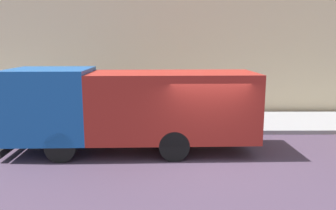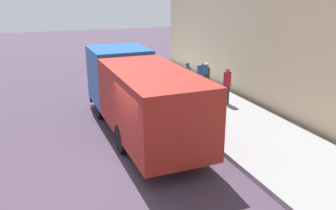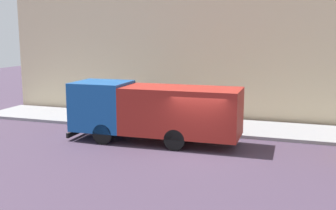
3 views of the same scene
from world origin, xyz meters
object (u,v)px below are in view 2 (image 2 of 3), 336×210
Objects in this scene: pedestrian_walking at (187,78)px; pedestrian_third at (206,78)px; pedestrian_standing at (227,85)px; street_sign_post at (202,88)px; large_utility_truck at (139,93)px.

pedestrian_walking is 1.02m from pedestrian_third.
pedestrian_third is at bearing -22.46° from pedestrian_walking.
street_sign_post is at bearing 38.85° from pedestrian_standing.
large_utility_truck is 4.85× the size of pedestrian_standing.
large_utility_truck reaches higher than pedestrian_walking.
street_sign_post reaches higher than pedestrian_standing.
pedestrian_third is (-0.24, 1.63, -0.04)m from pedestrian_standing.
pedestrian_standing is 2.95m from street_sign_post.
street_sign_post is (-0.96, -3.55, 0.51)m from pedestrian_walking.
street_sign_post is (-1.98, -3.50, 0.56)m from pedestrian_third.
large_utility_truck reaches higher than street_sign_post.
large_utility_truck is 4.98m from pedestrian_standing.
pedestrian_standing is 0.72× the size of street_sign_post.
large_utility_truck is 3.47× the size of street_sign_post.
street_sign_post is at bearing 121.80° from pedestrian_third.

